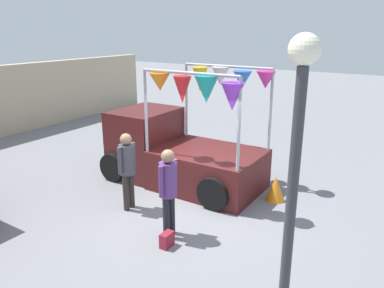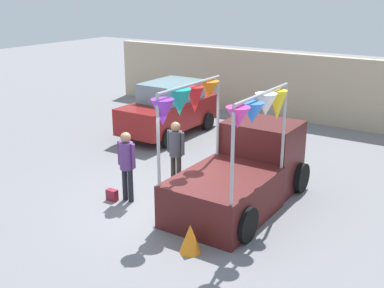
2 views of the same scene
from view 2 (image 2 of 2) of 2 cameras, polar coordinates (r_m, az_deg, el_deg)
The scene contains 8 objects.
ground_plane at distance 11.73m, azimuth -3.33°, elevation -7.29°, with size 60.00×60.00×0.00m, color slate.
vendor_truck at distance 11.65m, azimuth 6.10°, elevation -2.74°, with size 2.36×4.10×3.02m.
parked_car at distance 17.05m, azimuth -2.70°, elevation 4.24°, with size 1.88×4.00×1.88m.
person_customer at distance 11.66m, azimuth -7.75°, elevation -1.87°, with size 0.53×0.34×1.76m.
person_vendor at distance 12.47m, azimuth -1.93°, elevation -0.42°, with size 0.53×0.34×1.75m.
handbag at distance 12.09m, azimuth -9.45°, elevation -5.98°, with size 0.28×0.16×0.28m, color maroon.
brick_boundary_wall at distance 19.19m, azimuth 13.30°, elevation 6.43°, with size 18.00×0.36×2.60m, color tan.
folded_kite_bundle_tangerine at distance 9.67m, azimuth -0.21°, elevation -11.14°, with size 0.44×0.44×0.60m, color orange.
Camera 2 is at (6.36, -8.48, 5.02)m, focal length 45.00 mm.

